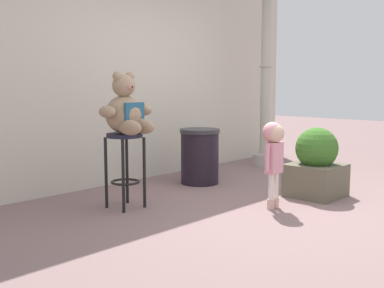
% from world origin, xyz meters
% --- Properties ---
extents(ground_plane, '(24.00, 24.00, 0.00)m').
position_xyz_m(ground_plane, '(0.00, 0.00, 0.00)').
color(ground_plane, '#7E6361').
extents(building_wall, '(6.64, 0.30, 3.44)m').
position_xyz_m(building_wall, '(0.00, 2.34, 1.72)').
color(building_wall, beige).
rests_on(building_wall, ground_plane).
extents(bar_stool_with_teddy, '(0.37, 0.37, 0.77)m').
position_xyz_m(bar_stool_with_teddy, '(-1.01, 1.17, 0.54)').
color(bar_stool_with_teddy, '#1D1C2E').
rests_on(bar_stool_with_teddy, ground_plane).
extents(teddy_bear, '(0.60, 0.53, 0.62)m').
position_xyz_m(teddy_bear, '(-1.01, 1.14, 0.99)').
color(teddy_bear, '#9B8063').
rests_on(teddy_bear, bar_stool_with_teddy).
extents(child_walking, '(0.28, 0.22, 0.89)m').
position_xyz_m(child_walking, '(-0.00, 0.04, 0.64)').
color(child_walking, '#D8A99B').
rests_on(child_walking, ground_plane).
extents(trash_bin, '(0.51, 0.51, 0.70)m').
position_xyz_m(trash_bin, '(0.42, 1.42, 0.35)').
color(trash_bin, black).
rests_on(trash_bin, ground_plane).
extents(lamppost, '(0.34, 0.34, 2.63)m').
position_xyz_m(lamppost, '(2.10, 1.58, 1.03)').
color(lamppost, '#A59EA1').
rests_on(lamppost, ground_plane).
extents(planter_with_shrub, '(0.56, 0.56, 0.78)m').
position_xyz_m(planter_with_shrub, '(0.78, -0.02, 0.36)').
color(planter_with_shrub, '#615B49').
rests_on(planter_with_shrub, ground_plane).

